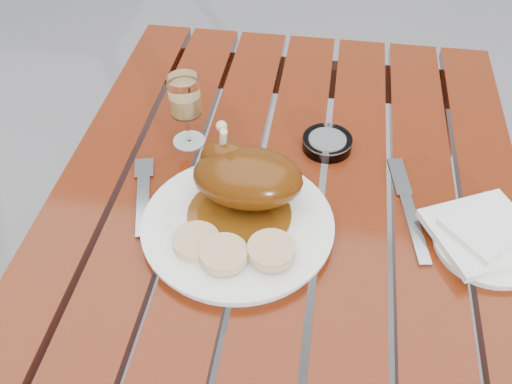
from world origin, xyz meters
TOP-DOWN VIEW (x-y plane):
  - table at (0.00, 0.00)m, footprint 0.80×1.20m
  - dinner_plate at (-0.07, -0.02)m, footprint 0.37×0.37m
  - roast_duck at (-0.07, 0.03)m, footprint 0.18×0.18m
  - bread_dumplings at (-0.07, -0.09)m, footprint 0.19×0.09m
  - wine_glass at (-0.20, 0.18)m, footprint 0.07×0.07m
  - side_plate at (0.32, 0.00)m, footprint 0.22×0.22m
  - napkin at (0.31, 0.01)m, footprint 0.20×0.20m
  - ashtray at (0.06, 0.20)m, footprint 0.11×0.11m
  - fork at (-0.24, 0.02)m, footprint 0.07×0.17m
  - knife at (0.21, 0.05)m, footprint 0.06×0.21m

SIDE VIEW (x-z plane):
  - table at x=0.00m, z-range 0.00..0.75m
  - fork at x=-0.24m, z-range 0.75..0.76m
  - knife at x=0.21m, z-range 0.75..0.76m
  - side_plate at x=0.32m, z-range 0.75..0.76m
  - dinner_plate at x=-0.07m, z-range 0.75..0.77m
  - ashtray at x=0.06m, z-range 0.75..0.77m
  - napkin at x=0.31m, z-range 0.76..0.78m
  - bread_dumplings at x=-0.07m, z-range 0.77..0.79m
  - roast_duck at x=-0.07m, z-range 0.75..0.88m
  - wine_glass at x=-0.20m, z-range 0.75..0.89m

